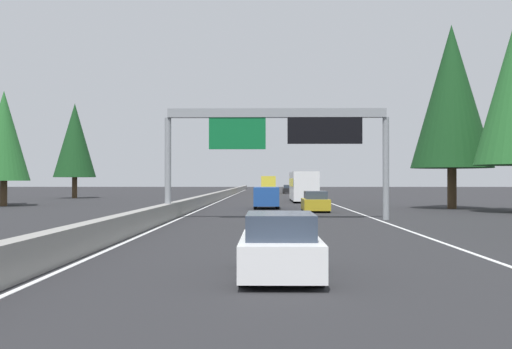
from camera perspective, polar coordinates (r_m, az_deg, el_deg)
The scene contains 14 objects.
ground_plane at distance 61.49m, azimuth -3.98°, elevation -2.61°, with size 320.00×320.00×0.00m, color #262628.
median_barrier at distance 81.43m, azimuth -2.98°, elevation -1.79°, with size 180.00×0.56×0.90m, color gray.
shoulder_stripe_right at distance 71.52m, azimuth 5.96°, elevation -2.31°, with size 160.00×0.16×0.01m, color silver.
shoulder_stripe_median at distance 71.43m, azimuth -3.09°, elevation -2.32°, with size 160.00×0.16×0.01m, color silver.
sign_gantry_overhead at distance 35.67m, azimuth 2.16°, elevation 3.93°, with size 0.50×12.68×6.28m.
sedan_far_right at distance 14.60m, azimuth 2.19°, elevation -6.56°, with size 4.40×1.80×1.47m.
sedan_distant_a at distance 44.93m, azimuth 5.38°, elevation -2.50°, with size 4.40×1.80×1.47m.
minivan_mid_right at distance 49.87m, azimuth 0.94°, elevation -2.00°, with size 5.00×1.95×1.69m.
sedan_mid_left at distance 108.86m, azimuth 2.92°, elevation -1.35°, with size 4.40×1.80×1.47m.
box_truck_far_center at distance 107.47m, azimuth 1.12°, elevation -0.87°, with size 8.50×2.40×2.95m.
bus_mid_center at distance 66.26m, azimuth 4.29°, elevation -0.98°, with size 11.50×2.55×3.10m.
conifer_right_mid at distance 52.34m, azimuth 17.27°, elevation 6.75°, with size 6.39×6.39×14.53m.
conifer_left_near at distance 58.72m, azimuth -21.84°, elevation 3.26°, with size 4.40×4.40×10.00m.
conifer_left_far at distance 82.69m, azimuth -16.07°, elevation 2.98°, with size 5.26×5.26×11.96m.
Camera 1 is at (-1.22, -5.29, 2.21)m, focal length 44.25 mm.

